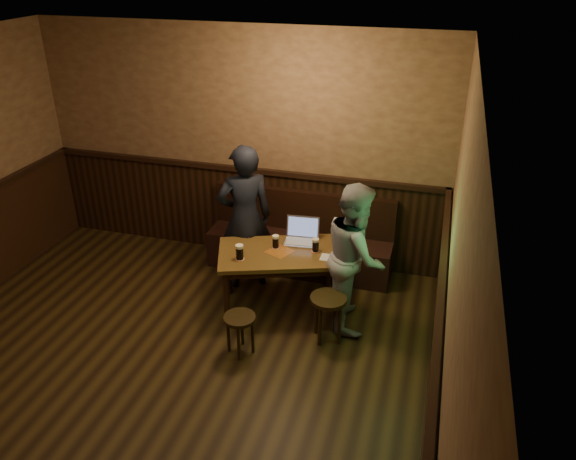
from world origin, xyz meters
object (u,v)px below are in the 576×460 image
at_px(pint_right, 316,245).
at_px(pint_mid, 276,242).
at_px(stool_left, 240,324).
at_px(person_suit, 245,218).
at_px(person_grey, 355,256).
at_px(pub_table, 280,259).
at_px(laptop, 302,235).
at_px(bench, 300,245).
at_px(stool_right, 328,306).
at_px(pint_left, 240,252).

bearing_deg(pint_right, pint_mid, -174.87).
bearing_deg(stool_left, person_suit, 106.83).
bearing_deg(person_grey, pub_table, 74.12).
bearing_deg(laptop, pub_table, -124.14).
bearing_deg(laptop, bench, 100.81).
relative_size(stool_left, laptop, 1.10).
bearing_deg(pub_table, stool_right, -53.26).
bearing_deg(stool_right, person_grey, 64.65).
relative_size(pint_right, laptop, 0.39).
distance_m(pub_table, person_grey, 0.82).
distance_m(stool_left, pint_mid, 1.02).
bearing_deg(pub_table, laptop, 41.80).
xyz_separation_m(stool_left, laptop, (0.30, 1.15, 0.41)).
xyz_separation_m(laptop, person_suit, (-0.67, 0.04, 0.10)).
distance_m(person_suit, person_grey, 1.36).
bearing_deg(laptop, pint_mid, -140.60).
distance_m(pint_right, person_suit, 0.90).
xyz_separation_m(pub_table, pint_left, (-0.35, -0.26, 0.17)).
height_order(bench, person_suit, person_suit).
bearing_deg(pint_left, person_grey, 11.50).
xyz_separation_m(pint_mid, person_grey, (0.87, -0.10, 0.02)).
distance_m(stool_left, pint_right, 1.16).
distance_m(pub_table, person_suit, 0.66).
xyz_separation_m(bench, pint_mid, (-0.07, -0.78, 0.44)).
bearing_deg(pint_mid, pint_left, -130.22).
distance_m(pub_table, stool_right, 0.77).
bearing_deg(pub_table, bench, 70.32).
distance_m(pint_left, person_grey, 1.17).
height_order(laptop, person_suit, person_suit).
xyz_separation_m(pint_left, person_grey, (1.15, 0.23, 0.01)).
height_order(bench, laptop, bench).
bearing_deg(person_suit, pub_table, 114.52).
relative_size(laptop, person_suit, 0.23).
bearing_deg(laptop, pint_left, -137.86).
distance_m(laptop, person_grey, 0.72).
relative_size(stool_right, pint_mid, 3.37).
distance_m(pub_table, pint_mid, 0.19).
bearing_deg(pub_table, pint_mid, 113.72).
xyz_separation_m(bench, stool_left, (-0.14, -1.70, 0.02)).
height_order(pub_table, pint_left, pint_left).
bearing_deg(person_suit, bench, -166.42).
bearing_deg(bench, pub_table, -90.00).
bearing_deg(stool_left, person_grey, 41.11).
height_order(pub_table, stool_right, pub_table).
height_order(stool_right, pint_mid, pint_mid).
bearing_deg(pub_table, person_grey, -21.76).
xyz_separation_m(pub_table, stool_right, (0.62, -0.41, -0.20)).
bearing_deg(pint_left, laptop, 47.76).
bearing_deg(pint_mid, stool_right, -35.06).
bearing_deg(pub_table, person_suit, 126.22).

